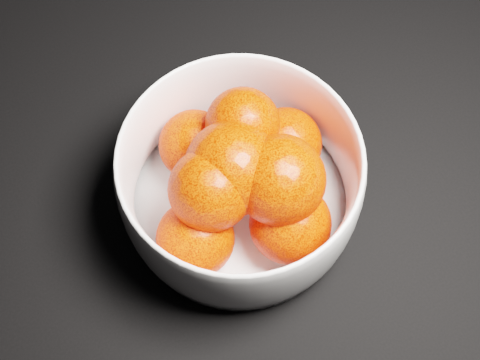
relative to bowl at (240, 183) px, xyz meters
name	(u,v)px	position (x,y,z in m)	size (l,w,h in m)	color
bowl	(240,183)	(0.00, 0.00, 0.00)	(0.20, 0.20, 0.10)	white
orange_pile	(244,178)	(0.00, 0.00, 0.01)	(0.16, 0.16, 0.11)	#FF2D07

